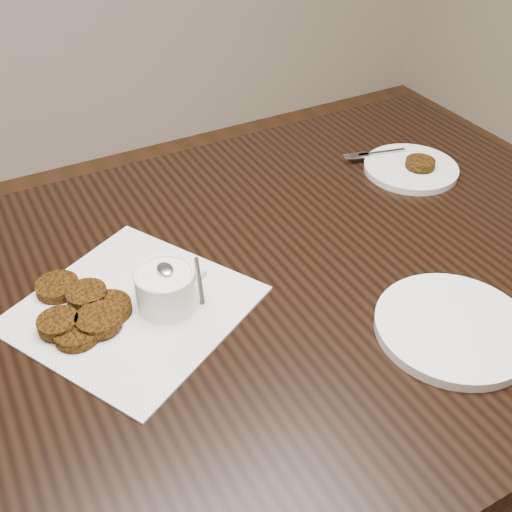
# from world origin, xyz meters

# --- Properties ---
(table) EXTENTS (1.42, 0.91, 0.75)m
(table) POSITION_xyz_m (0.01, 0.12, 0.38)
(table) COLOR black
(table) RESTS_ON floor
(napkin) EXTENTS (0.41, 0.41, 0.00)m
(napkin) POSITION_xyz_m (-0.16, 0.15, 0.75)
(napkin) COLOR white
(napkin) RESTS_ON table
(sauce_ramekin) EXTENTS (0.13, 0.13, 0.13)m
(sauce_ramekin) POSITION_xyz_m (-0.12, 0.13, 0.82)
(sauce_ramekin) COLOR white
(sauce_ramekin) RESTS_ON napkin
(patty_cluster) EXTENTS (0.23, 0.23, 0.02)m
(patty_cluster) POSITION_xyz_m (-0.24, 0.17, 0.77)
(patty_cluster) COLOR #623B0C
(patty_cluster) RESTS_ON napkin
(plate_with_patty) EXTENTS (0.23, 0.23, 0.03)m
(plate_with_patty) POSITION_xyz_m (0.47, 0.27, 0.76)
(plate_with_patty) COLOR white
(plate_with_patty) RESTS_ON table
(plate_empty) EXTENTS (0.27, 0.27, 0.02)m
(plate_empty) POSITION_xyz_m (0.22, -0.11, 0.76)
(plate_empty) COLOR white
(plate_empty) RESTS_ON table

